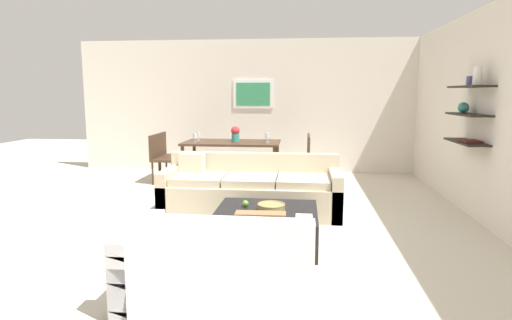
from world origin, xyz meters
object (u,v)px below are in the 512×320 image
at_px(dining_chair_right_far, 302,154).
at_px(coffee_table, 266,227).
at_px(sofa_beige, 251,192).
at_px(dining_chair_left_far, 168,152).
at_px(apple_on_coffee_table, 245,204).
at_px(dining_table, 232,145).
at_px(wine_glass_right_near, 267,136).
at_px(dining_chair_left_near, 160,155).
at_px(wine_glass_left_near, 195,136).
at_px(dining_chair_right_near, 302,158).
at_px(wine_glass_left_far, 198,135).
at_px(decorative_bowl, 271,207).
at_px(loveseat_white, 220,267).
at_px(wine_glass_right_far, 268,135).
at_px(centerpiece_vase, 235,133).

bearing_deg(dining_chair_right_far, coffee_table, -96.09).
distance_m(sofa_beige, dining_chair_left_far, 2.89).
xyz_separation_m(apple_on_coffee_table, dining_chair_left_far, (-1.94, 3.31, 0.09)).
bearing_deg(dining_table, dining_chair_right_far, 9.35).
height_order(dining_chair_left_far, dining_chair_right_far, same).
bearing_deg(apple_on_coffee_table, wine_glass_right_near, 90.26).
bearing_deg(dining_chair_right_far, dining_chair_left_near, -170.65).
bearing_deg(dining_chair_left_near, dining_chair_left_far, 90.00).
distance_m(dining_chair_left_far, wine_glass_left_near, 0.78).
xyz_separation_m(dining_chair_right_near, wine_glass_right_near, (-0.62, 0.09, 0.37)).
bearing_deg(dining_chair_right_near, apple_on_coffee_table, -101.88).
bearing_deg(wine_glass_left_far, dining_chair_left_far, 171.36).
height_order(decorative_bowl, dining_chair_left_far, dining_chair_left_far).
bearing_deg(dining_chair_left_near, dining_table, 9.35).
bearing_deg(dining_chair_left_far, dining_chair_right_far, 0.00).
height_order(loveseat_white, coffee_table, loveseat_white).
bearing_deg(wine_glass_right_far, loveseat_white, -89.85).
relative_size(loveseat_white, wine_glass_right_far, 8.93).
distance_m(dining_chair_right_near, dining_chair_right_far, 0.42).
xyz_separation_m(coffee_table, wine_glass_right_near, (-0.26, 3.10, 0.68)).
xyz_separation_m(sofa_beige, coffee_table, (0.32, -1.24, -0.10)).
bearing_deg(wine_glass_left_far, centerpiece_vase, -6.56).
height_order(coffee_table, apple_on_coffee_table, apple_on_coffee_table).
bearing_deg(wine_glass_right_far, wine_glass_right_near, -90.00).
relative_size(sofa_beige, decorative_bowl, 8.04).
distance_m(dining_chair_left_far, dining_chair_left_near, 0.42).
bearing_deg(centerpiece_vase, wine_glass_right_near, -14.13).
bearing_deg(dining_chair_left_far, wine_glass_right_near, -9.58).
relative_size(decorative_bowl, wine_glass_left_near, 1.94).
bearing_deg(dining_chair_right_near, coffee_table, -96.93).
xyz_separation_m(apple_on_coffee_table, dining_table, (-0.67, 3.10, 0.26)).
relative_size(dining_chair_left_near, wine_glass_right_near, 4.92).
xyz_separation_m(sofa_beige, wine_glass_left_near, (-1.24, 1.87, 0.57)).
xyz_separation_m(dining_chair_right_far, wine_glass_right_near, (-0.62, -0.33, 0.37)).
relative_size(loveseat_white, wine_glass_right_near, 8.00).
bearing_deg(wine_glass_left_near, dining_chair_left_near, -171.36).
bearing_deg(dining_chair_left_near, dining_chair_right_near, 0.00).
bearing_deg(wine_glass_left_near, decorative_bowl, -62.75).
height_order(loveseat_white, wine_glass_right_far, wine_glass_right_far).
distance_m(coffee_table, apple_on_coffee_table, 0.35).
height_order(dining_chair_left_near, wine_glass_right_near, wine_glass_right_near).
bearing_deg(dining_chair_right_far, wine_glass_right_near, -152.37).
xyz_separation_m(dining_chair_right_near, dining_chair_right_far, (0.00, 0.42, 0.00)).
distance_m(apple_on_coffee_table, dining_chair_left_near, 3.48).
relative_size(dining_chair_left_near, centerpiece_vase, 3.16).
xyz_separation_m(loveseat_white, wine_glass_right_near, (-0.01, 4.45, 0.58)).
xyz_separation_m(wine_glass_right_far, wine_glass_left_far, (-1.31, 0.00, -0.00)).
height_order(dining_chair_right_near, dining_chair_right_far, same).
bearing_deg(dining_chair_right_near, centerpiece_vase, 168.66).
distance_m(dining_chair_left_far, dining_chair_right_near, 2.58).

